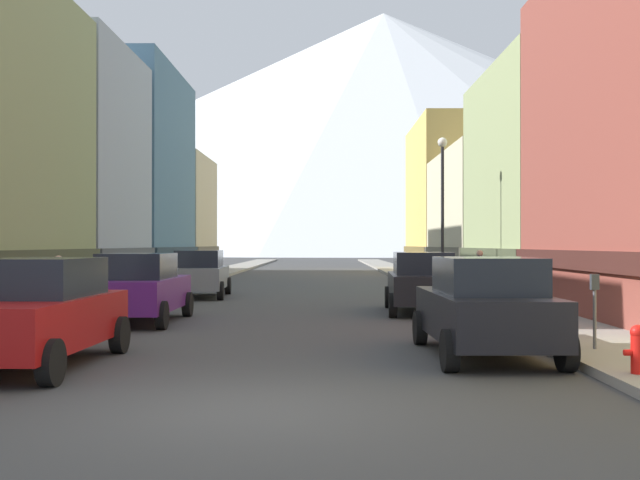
% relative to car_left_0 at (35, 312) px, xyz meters
% --- Properties ---
extents(ground_plane, '(400.00, 400.00, 0.00)m').
position_rel_car_left_0_xyz_m(ground_plane, '(3.80, -3.25, -0.90)').
color(ground_plane, '#3E3E3E').
extents(sidewalk_left, '(2.50, 100.00, 0.15)m').
position_rel_car_left_0_xyz_m(sidewalk_left, '(-2.45, 31.75, -0.82)').
color(sidewalk_left, gray).
rests_on(sidewalk_left, ground).
extents(sidewalk_right, '(2.50, 100.00, 0.15)m').
position_rel_car_left_0_xyz_m(sidewalk_right, '(10.05, 31.75, -0.82)').
color(sidewalk_right, gray).
rests_on(sidewalk_right, ground).
extents(storefront_left_2, '(7.84, 8.76, 10.49)m').
position_rel_car_left_0_xyz_m(storefront_left_2, '(-7.47, 20.23, 4.17)').
color(storefront_left_2, '#99A5B2').
rests_on(storefront_left_2, ground).
extents(storefront_left_3, '(8.60, 11.90, 11.97)m').
position_rel_car_left_0_xyz_m(storefront_left_3, '(-7.85, 31.10, 4.91)').
color(storefront_left_3, slate).
rests_on(storefront_left_3, ground).
extents(storefront_left_4, '(7.19, 9.70, 8.29)m').
position_rel_car_left_0_xyz_m(storefront_left_4, '(-7.15, 42.25, 3.10)').
color(storefront_left_4, beige).
rests_on(storefront_left_4, ground).
extents(storefront_right_2, '(7.00, 10.52, 9.10)m').
position_rel_car_left_0_xyz_m(storefront_right_2, '(14.65, 18.38, 3.49)').
color(storefront_right_2, '#8C9966').
rests_on(storefront_right_2, ground).
extents(storefront_right_3, '(8.58, 12.78, 7.18)m').
position_rel_car_left_0_xyz_m(storefront_right_3, '(15.44, 30.21, 2.55)').
color(storefront_right_3, beige).
rests_on(storefront_right_3, ground).
extents(storefront_right_4, '(6.53, 12.75, 10.82)m').
position_rel_car_left_0_xyz_m(storefront_right_4, '(14.41, 43.21, 4.33)').
color(storefront_right_4, '#D8B259').
rests_on(storefront_right_4, ground).
extents(car_left_0, '(2.16, 4.44, 1.78)m').
position_rel_car_left_0_xyz_m(car_left_0, '(0.00, 0.00, 0.00)').
color(car_left_0, '#9E1111').
rests_on(car_left_0, ground).
extents(car_left_1, '(2.07, 4.41, 1.78)m').
position_rel_car_left_0_xyz_m(car_left_1, '(-0.00, 7.01, 0.00)').
color(car_left_1, '#591E72').
rests_on(car_left_1, ground).
extents(car_left_2, '(2.24, 4.48, 1.78)m').
position_rel_car_left_0_xyz_m(car_left_2, '(0.00, 16.40, 0.00)').
color(car_left_2, slate).
rests_on(car_left_2, ground).
extents(car_right_0, '(2.12, 4.43, 1.78)m').
position_rel_car_left_0_xyz_m(car_right_0, '(7.60, 1.12, 0.00)').
color(car_right_0, black).
rests_on(car_right_0, ground).
extents(car_right_1, '(2.24, 4.48, 1.78)m').
position_rel_car_left_0_xyz_m(car_right_1, '(7.60, 9.92, 0.00)').
color(car_right_1, black).
rests_on(car_right_1, ground).
extents(fire_hydrant_near, '(0.40, 0.22, 0.70)m').
position_rel_car_left_0_xyz_m(fire_hydrant_near, '(9.25, -1.48, -0.37)').
color(fire_hydrant_near, red).
rests_on(fire_hydrant_near, sidewalk_right).
extents(parking_meter_near, '(0.14, 0.10, 1.33)m').
position_rel_car_left_0_xyz_m(parking_meter_near, '(9.55, 1.13, 0.11)').
color(parking_meter_near, '#595960').
rests_on(parking_meter_near, sidewalk_right).
extents(potted_plant_0, '(0.54, 0.54, 0.83)m').
position_rel_car_left_0_xyz_m(potted_plant_0, '(-3.20, 13.44, -0.31)').
color(potted_plant_0, '#4C4C51').
rests_on(potted_plant_0, sidewalk_left).
extents(pedestrian_0, '(0.36, 0.36, 1.56)m').
position_rel_car_left_0_xyz_m(pedestrian_0, '(-2.45, 8.05, -0.03)').
color(pedestrian_0, maroon).
rests_on(pedestrian_0, sidewalk_left).
extents(pedestrian_1, '(0.36, 0.36, 1.66)m').
position_rel_car_left_0_xyz_m(pedestrian_1, '(10.05, 13.67, 0.02)').
color(pedestrian_1, navy).
rests_on(pedestrian_1, sidewalk_right).
extents(streetlamp_right, '(0.36, 0.36, 5.86)m').
position_rel_car_left_0_xyz_m(streetlamp_right, '(9.15, 16.08, 3.09)').
color(streetlamp_right, black).
rests_on(streetlamp_right, sidewalk_right).
extents(mountain_backdrop, '(315.62, 315.62, 83.73)m').
position_rel_car_left_0_xyz_m(mountain_backdrop, '(25.43, 256.75, 40.97)').
color(mountain_backdrop, silver).
rests_on(mountain_backdrop, ground).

